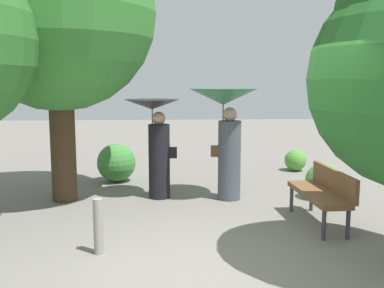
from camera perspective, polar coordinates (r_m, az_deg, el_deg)
name	(u,v)px	position (r m, az deg, el deg)	size (l,w,h in m)	color
ground_plane	(213,270)	(5.20, 2.72, -16.05)	(40.00, 40.00, 0.00)	slate
person_left	(156,135)	(8.00, -4.66, 1.16)	(0.98, 0.98, 1.81)	black
person_right	(225,120)	(7.86, 4.36, 3.15)	(1.22, 1.22, 2.01)	#474C56
park_bench	(323,191)	(6.88, 16.65, -5.81)	(0.55, 1.52, 0.83)	#38383D
bush_path_left	(295,160)	(10.83, 13.26, -2.05)	(0.52, 0.52, 0.52)	#4C9338
bush_path_right	(116,163)	(9.53, -9.79, -2.40)	(0.82, 0.82, 0.82)	#428C3D
bush_behind_bench	(324,181)	(8.39, 16.69, -4.62)	(0.66, 0.66, 0.66)	#4C9338
path_marker_post	(98,226)	(5.64, -12.05, -10.41)	(0.12, 0.12, 0.70)	gray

